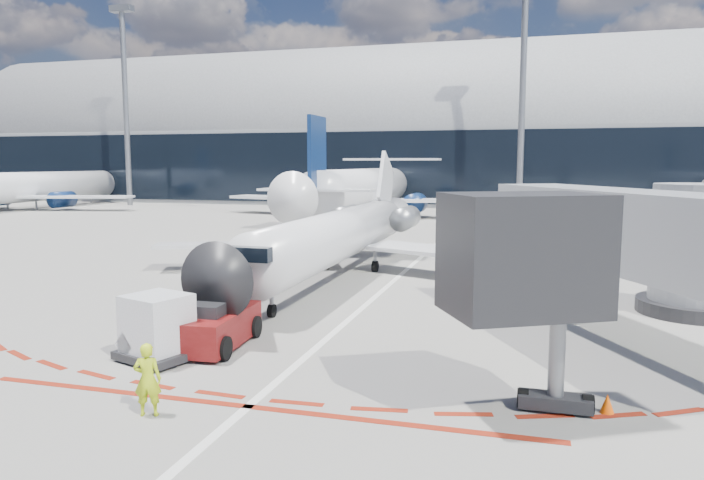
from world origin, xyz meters
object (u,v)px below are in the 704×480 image
(uld_container, at_px, (157,328))
(pushback_tug, at_px, (207,326))
(ramp_worker, at_px, (147,379))
(regional_jet, at_px, (344,233))

(uld_container, bearing_deg, pushback_tug, 85.19)
(ramp_worker, bearing_deg, pushback_tug, -94.18)
(pushback_tug, bearing_deg, ramp_worker, -78.71)
(pushback_tug, xyz_separation_m, ramp_worker, (1.35, -5.09, 0.18))
(uld_container, bearing_deg, ramp_worker, -41.71)
(pushback_tug, relative_size, uld_container, 2.32)
(ramp_worker, distance_m, uld_container, 4.06)
(regional_jet, relative_size, uld_container, 10.37)
(regional_jet, distance_m, pushback_tug, 13.13)
(regional_jet, height_order, uld_container, regional_jet)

